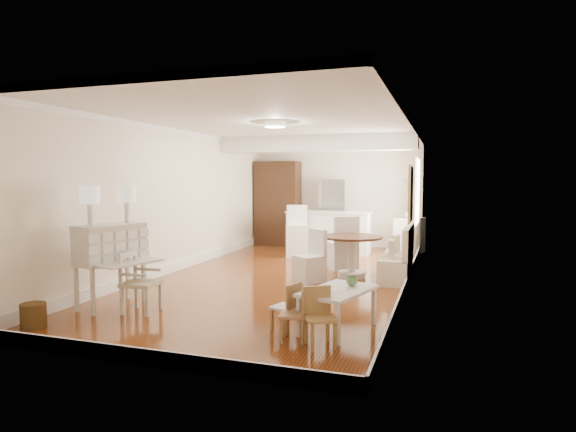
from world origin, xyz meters
The scene contains 20 objects.
room centered at (0.04, 0.32, 1.98)m, with size 9.00×9.04×2.82m.
secretary_bureau centered at (-1.67, -2.76, 0.59)m, with size 0.93×0.95×1.19m, color silver.
gustavian_armchair centered at (-1.09, -2.86, 0.41)m, with size 0.48×0.48×0.83m, color beige.
wicker_basket centered at (-1.94, -3.86, 0.15)m, with size 0.30×0.30×0.30m, color #513719.
kids_table centered at (1.63, -2.82, 0.25)m, with size 0.61×1.01×0.51m, color white.
kids_chair_a centered at (1.22, -3.33, 0.31)m, with size 0.30×0.30×0.61m, color #986D45.
kids_chair_b centered at (1.04, -3.04, 0.30)m, with size 0.29×0.29×0.60m, color #977145.
kids_chair_c centered at (1.56, -3.42, 0.33)m, with size 0.31×0.31×0.65m, color tan.
banquette centered at (1.99, 0.50, 0.49)m, with size 0.52×1.60×0.98m, color silver.
dining_table centered at (1.19, 0.37, 0.39)m, with size 1.13×1.13×0.77m, color #4C2918.
slip_chair_near centered at (0.55, -0.24, 0.46)m, with size 0.44×0.46×0.92m, color silver.
slip_chair_far centered at (0.86, 1.13, 0.54)m, with size 0.51×0.54×1.09m, color silver.
breakfast_counter centered at (0.10, 3.10, 0.52)m, with size 2.05×0.65×1.03m, color white.
bar_stool_left centered at (-0.47, 2.31, 0.60)m, with size 0.48×0.48×1.21m, color white.
bar_stool_right centered at (0.58, 2.89, 0.45)m, with size 0.36×0.36×0.90m, color white.
pantry_cabinet centered at (-1.60, 4.18, 1.15)m, with size 1.20×0.60×2.30m, color #381E11.
fridge centered at (0.30, 4.15, 0.90)m, with size 0.75×0.65×1.80m, color silver.
sideboard centered at (2.00, 3.64, 0.44)m, with size 0.41×0.91×0.87m, color white.
pencil_cup centered at (1.75, -2.58, 0.56)m, with size 0.14×0.14×0.11m, color #5F9B5A.
branch_vase centered at (1.99, 3.60, 0.98)m, with size 0.21×0.21×0.22m, color silver.
Camera 1 is at (2.82, -8.37, 1.81)m, focal length 30.00 mm.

